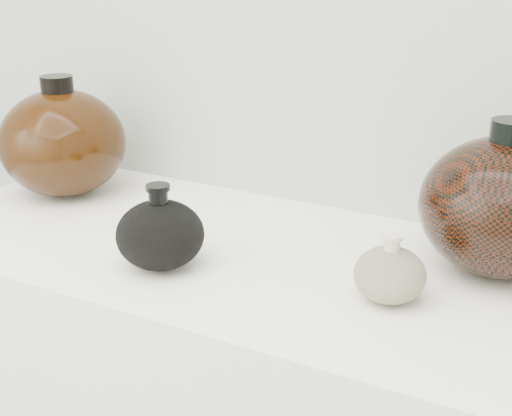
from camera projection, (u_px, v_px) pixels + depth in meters
The scene contains 4 objects.
black_gourd_vase at pixel (160, 234), 1.07m from camera, with size 0.14×0.14×0.13m.
cream_gourd_vase at pixel (390, 274), 0.97m from camera, with size 0.12×0.12×0.10m.
left_round_pot at pixel (63, 142), 1.36m from camera, with size 0.27×0.27×0.23m.
right_round_pot at pixel (503, 206), 1.03m from camera, with size 0.26×0.26×0.23m.
Camera 1 is at (0.49, 0.04, 1.37)m, focal length 50.00 mm.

